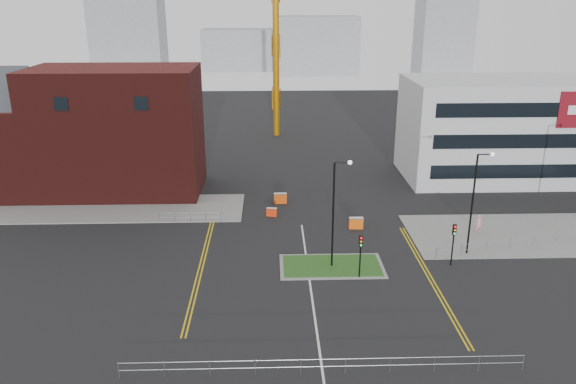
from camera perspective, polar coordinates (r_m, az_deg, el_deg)
The scene contains 27 objects.
ground at distance 40.03m, azimuth 2.76°, elevation -12.79°, with size 200.00×200.00×0.00m, color black.
pavement_left at distance 62.07m, azimuth -17.64°, elevation -1.62°, with size 28.00×8.00×0.12m, color slate.
pavement_right at distance 57.93m, azimuth 23.91°, elevation -3.92°, with size 24.00×10.00×0.12m, color slate.
island_kerb at distance 47.13m, azimuth 4.45°, elevation -7.52°, with size 8.60×4.60×0.08m, color slate.
grass_island at distance 47.12m, azimuth 4.45°, elevation -7.50°, with size 8.00×4.00×0.12m, color #234717.
brick_building at distance 66.54m, azimuth -19.37°, elevation 5.69°, with size 24.20×10.07×14.24m.
office_block at distance 73.47m, azimuth 21.57°, elevation 5.96°, with size 25.00×12.20×12.00m.
streetlamp_island at distance 45.00m, azimuth 4.91°, elevation -1.39°, with size 1.46×0.36×9.18m.
streetlamp_right_near at distance 49.64m, azimuth 18.53°, elevation -0.35°, with size 1.46×0.36×9.18m.
traffic_light_island at distance 44.49m, azimuth 7.39°, elevation -5.71°, with size 0.28×0.33×3.65m.
traffic_light_right at distance 48.15m, azimuth 16.49°, elevation -4.39°, with size 0.28×0.33×3.65m.
railing_front at distance 34.64m, azimuth 3.58°, elevation -16.96°, with size 24.05×0.05×1.10m.
railing_left at distance 56.29m, azimuth -9.91°, elevation -2.38°, with size 6.05×0.05×1.10m.
railing_right at distance 54.96m, azimuth 23.68°, elevation -4.30°, with size 19.05×5.05×1.10m.
centre_line at distance 41.73m, azimuth 2.55°, elevation -11.33°, with size 0.15×30.00×0.01m, color silver.
yellow_left_a at distance 49.05m, azimuth -8.77°, elevation -6.62°, with size 0.12×24.00×0.01m, color gold.
yellow_left_b at distance 49.02m, azimuth -8.42°, elevation -6.62°, with size 0.12×24.00×0.01m, color gold.
yellow_right_a at distance 46.80m, azimuth 13.98°, elevation -8.33°, with size 0.12×20.00×0.01m, color gold.
yellow_right_b at distance 46.88m, azimuth 14.34°, elevation -8.31°, with size 0.12×20.00×0.01m, color gold.
skyline_a at distance 158.53m, azimuth -15.87°, elevation 14.88°, with size 18.00×12.00×22.00m, color gray.
skyline_b at distance 164.84m, azimuth 2.79°, elevation 14.66°, with size 24.00×12.00×16.00m, color gray.
skyline_c at distance 166.04m, azimuth 15.61°, elevation 16.11°, with size 14.00×12.00×28.00m, color gray.
skyline_d at distance 174.54m, azimuth -3.57°, elevation 14.24°, with size 30.00×12.00×12.00m, color gray.
pedestrian at distance 55.67m, azimuth 18.83°, elevation -3.15°, with size 0.72×0.47×1.96m, color pink.
barrier_left at distance 57.18m, azimuth -1.67°, elevation -2.02°, with size 1.10×0.52×0.89m.
barrier_mid at distance 60.64m, azimuth -0.79°, elevation -0.60°, with size 1.38×0.49×1.15m.
barrier_right at distance 54.52m, azimuth 6.93°, elevation -3.10°, with size 1.35×0.48×1.13m.
Camera 1 is at (-2.95, -33.80, 21.25)m, focal length 35.00 mm.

